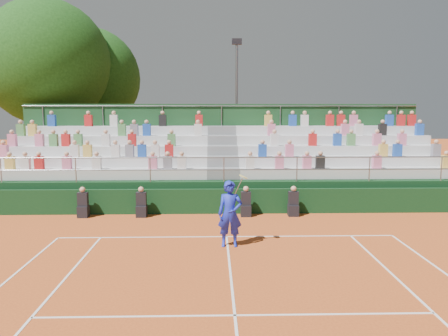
{
  "coord_description": "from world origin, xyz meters",
  "views": [
    {
      "loc": [
        -0.43,
        -13.87,
        4.19
      ],
      "look_at": [
        0.0,
        3.5,
        1.8
      ],
      "focal_mm": 35.0,
      "sensor_mm": 36.0,
      "label": 1
    }
  ],
  "objects_px": {
    "tree_east": "(90,79)",
    "floodlight_mast": "(237,97)",
    "tennis_player": "(230,214)",
    "tree_west": "(47,63)"
  },
  "relations": [
    {
      "from": "floodlight_mast",
      "to": "tree_west",
      "type": "bearing_deg",
      "value": -171.45
    },
    {
      "from": "tennis_player",
      "to": "floodlight_mast",
      "type": "xyz_separation_m",
      "value": [
        0.95,
        14.29,
        3.84
      ]
    },
    {
      "from": "tennis_player",
      "to": "floodlight_mast",
      "type": "relative_size",
      "value": 0.27
    },
    {
      "from": "tree_west",
      "to": "floodlight_mast",
      "type": "xyz_separation_m",
      "value": [
        10.87,
        1.63,
        -1.85
      ]
    },
    {
      "from": "tree_east",
      "to": "floodlight_mast",
      "type": "bearing_deg",
      "value": -7.33
    },
    {
      "from": "tree_east",
      "to": "floodlight_mast",
      "type": "height_order",
      "value": "tree_east"
    },
    {
      "from": "tree_east",
      "to": "floodlight_mast",
      "type": "distance_m",
      "value": 9.43
    },
    {
      "from": "floodlight_mast",
      "to": "tree_east",
      "type": "bearing_deg",
      "value": 172.67
    },
    {
      "from": "tree_west",
      "to": "tree_east",
      "type": "bearing_deg",
      "value": 60.61
    },
    {
      "from": "tree_west",
      "to": "tree_east",
      "type": "xyz_separation_m",
      "value": [
        1.59,
        2.83,
        -0.67
      ]
    }
  ]
}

